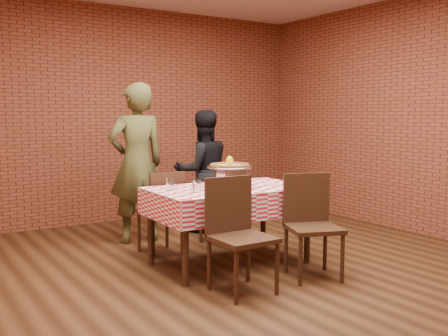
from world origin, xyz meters
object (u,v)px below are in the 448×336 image
(diner_black, at_px, (203,171))
(chair_near_left, at_px, (243,236))
(table, at_px, (229,226))
(pizza, at_px, (230,166))
(water_glass_left, at_px, (197,186))
(condiment_caddy, at_px, (219,176))
(pizza_stand, at_px, (230,177))
(diner_olive, at_px, (137,163))
(water_glass_right, at_px, (170,184))
(chair_far_right, at_px, (222,204))
(chair_near_right, at_px, (314,227))
(chair_far_left, at_px, (160,212))

(diner_black, bearing_deg, chair_near_left, 78.06)
(table, xyz_separation_m, chair_near_left, (-0.36, -0.75, 0.10))
(pizza, relative_size, water_glass_left, 3.34)
(pizza, bearing_deg, chair_near_left, -115.82)
(condiment_caddy, height_order, chair_near_left, chair_near_left)
(pizza_stand, xyz_separation_m, diner_olive, (-0.40, 1.32, 0.05))
(water_glass_left, relative_size, condiment_caddy, 0.82)
(water_glass_left, distance_m, condiment_caddy, 0.67)
(table, xyz_separation_m, pizza_stand, (-0.00, -0.01, 0.48))
(water_glass_right, bearing_deg, pizza_stand, -14.52)
(pizza, height_order, diner_black, diner_black)
(diner_black, bearing_deg, condiment_caddy, 78.61)
(pizza, xyz_separation_m, condiment_caddy, (0.09, 0.33, -0.14))
(chair_near_left, bearing_deg, water_glass_left, 95.39)
(water_glass_left, xyz_separation_m, chair_far_right, (0.83, 0.87, -0.38))
(table, distance_m, chair_near_left, 0.83)
(pizza_stand, height_order, chair_near_left, pizza_stand)
(water_glass_left, height_order, chair_near_right, chair_near_right)
(chair_far_left, relative_size, diner_black, 0.58)
(chair_near_right, bearing_deg, diner_olive, 131.92)
(pizza, bearing_deg, water_glass_right, 165.48)
(water_glass_left, distance_m, diner_black, 1.75)
(chair_near_right, bearing_deg, chair_near_left, -160.91)
(pizza_stand, relative_size, pizza, 1.16)
(pizza, distance_m, chair_far_left, 0.98)
(condiment_caddy, xyz_separation_m, diner_olive, (-0.49, 0.99, 0.08))
(water_glass_right, distance_m, diner_black, 1.64)
(diner_black, bearing_deg, chair_far_left, 46.11)
(pizza_stand, relative_size, water_glass_left, 3.87)
(pizza, height_order, water_glass_right, pizza)
(pizza, relative_size, chair_far_left, 0.44)
(water_glass_left, height_order, diner_olive, diner_olive)
(chair_far_right, xyz_separation_m, diner_olive, (-0.81, 0.54, 0.47))
(chair_far_left, bearing_deg, condiment_caddy, 139.42)
(pizza_stand, relative_size, chair_near_left, 0.48)
(water_glass_left, relative_size, chair_far_right, 0.13)
(chair_far_left, bearing_deg, diner_black, -145.63)
(chair_near_right, bearing_deg, table, 138.00)
(chair_near_left, bearing_deg, table, 63.94)
(chair_far_right, height_order, diner_black, diner_black)
(chair_far_left, relative_size, diner_olive, 0.48)
(chair_near_left, distance_m, chair_far_left, 1.47)
(pizza_stand, height_order, chair_far_right, pizza_stand)
(pizza, relative_size, diner_olive, 0.21)
(pizza, relative_size, condiment_caddy, 2.74)
(chair_near_right, relative_size, diner_olive, 0.51)
(chair_near_right, height_order, chair_far_right, chair_near_right)
(pizza_stand, relative_size, diner_black, 0.30)
(diner_olive, relative_size, diner_black, 1.20)
(table, distance_m, diner_black, 1.51)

